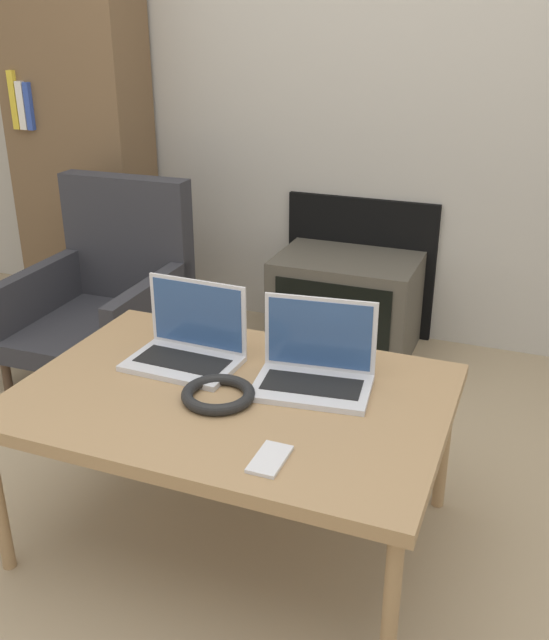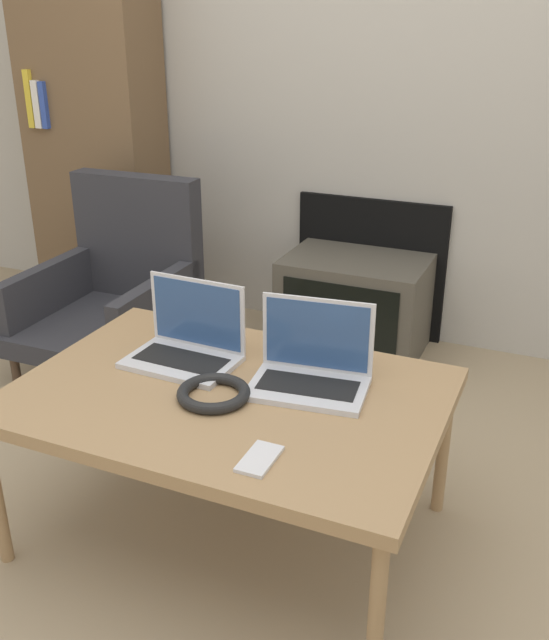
% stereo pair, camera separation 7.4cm
% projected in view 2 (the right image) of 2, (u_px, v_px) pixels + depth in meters
% --- Properties ---
extents(ground_plane, '(14.00, 14.00, 0.00)m').
position_uv_depth(ground_plane, '(188.00, 593.00, 1.83)').
color(ground_plane, '#998466').
extents(wall_back, '(7.00, 0.08, 2.60)m').
position_uv_depth(wall_back, '(401.00, 36.00, 2.86)').
color(wall_back, '#ADA89E').
rests_on(wall_back, ground_plane).
extents(table, '(1.11, 0.77, 0.46)m').
position_uv_depth(table, '(229.00, 402.00, 1.88)').
color(table, '#9E7A51').
rests_on(table, ground_plane).
extents(laptop_left, '(0.31, 0.21, 0.22)m').
position_uv_depth(laptop_left, '(188.00, 342.00, 2.01)').
color(laptop_left, silver).
rests_on(laptop_left, table).
extents(laptop_right, '(0.33, 0.24, 0.22)m').
position_uv_depth(laptop_right, '(312.00, 367.00, 1.87)').
color(laptop_right, silver).
rests_on(laptop_right, table).
extents(headphones, '(0.19, 0.19, 0.03)m').
position_uv_depth(headphones, '(214.00, 393.00, 1.82)').
color(headphones, black).
rests_on(headphones, table).
extents(phone, '(0.07, 0.13, 0.01)m').
position_uv_depth(phone, '(259.00, 460.00, 1.57)').
color(phone, silver).
rests_on(phone, table).
extents(tv, '(0.60, 0.42, 0.42)m').
position_uv_depth(tv, '(354.00, 305.00, 3.09)').
color(tv, '#4C473D').
rests_on(tv, ground_plane).
extents(armchair, '(0.59, 0.69, 0.76)m').
position_uv_depth(armchair, '(119.00, 284.00, 2.97)').
color(armchair, '#2D2D33').
rests_on(armchair, ground_plane).
extents(bookshelf, '(0.63, 0.32, 1.60)m').
position_uv_depth(bookshelf, '(96.00, 143.00, 3.40)').
color(bookshelf, brown).
rests_on(bookshelf, ground_plane).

